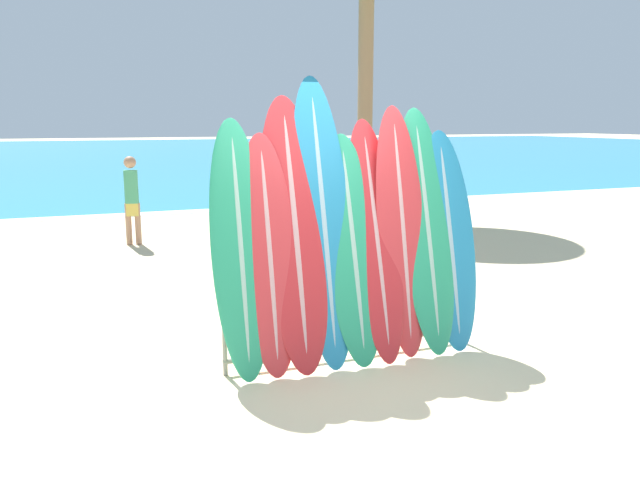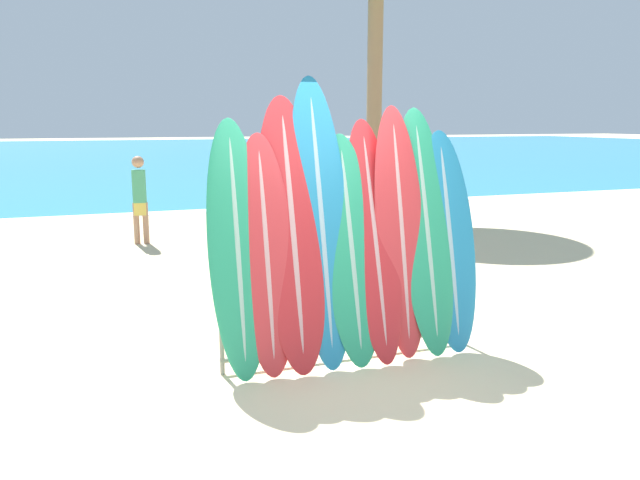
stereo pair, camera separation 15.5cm
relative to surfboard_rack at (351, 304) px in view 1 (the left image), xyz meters
The scene contains 16 objects.
ground_plane 0.63m from the surfboard_rack, 113.14° to the right, with size 160.00×160.00×0.00m, color beige.
ocean_water 39.23m from the surfboard_rack, 90.21° to the left, with size 120.00×60.00×0.01m.
surfboard_rack is the anchor object (origin of this frame).
surfboard_slot_0 1.18m from the surfboard_rack, behind, with size 0.50×0.57×2.19m.
surfboard_slot_1 0.94m from the surfboard_rack, behind, with size 0.50×0.55×2.07m.
surfboard_slot_2 0.87m from the surfboard_rack, behind, with size 0.59×0.73×2.39m.
surfboard_slot_3 0.82m from the surfboard_rack, 165.44° to the left, with size 0.53×0.72×2.56m.
surfboard_slot_4 0.52m from the surfboard_rack, ahead, with size 0.54×0.66×2.05m.
surfboard_slot_5 0.64m from the surfboard_rack, ahead, with size 0.49×0.74×2.19m.
surfboard_slot_6 0.82m from the surfboard_rack, ahead, with size 0.49×0.57×2.31m.
surfboard_slot_7 1.01m from the surfboard_rack, ahead, with size 0.54×0.69×2.29m.
surfboard_slot_8 1.15m from the surfboard_rack, ahead, with size 0.55×0.58×2.08m.
person_near_water 6.44m from the surfboard_rack, 102.73° to the left, with size 0.26×0.21×1.56m.
person_mid_beach 3.20m from the surfboard_rack, 93.45° to the left, with size 0.27×0.23×1.61m.
person_far_left 3.87m from the surfboard_rack, 58.98° to the left, with size 0.24×0.30×1.81m.
person_far_right 6.15m from the surfboard_rack, 70.08° to the left, with size 0.22×0.27×1.61m.
Camera 1 is at (-2.09, -4.67, 2.16)m, focal length 35.00 mm.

